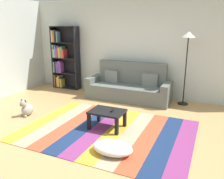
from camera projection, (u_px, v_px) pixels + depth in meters
The scene contains 10 objects.
ground_plane at pixel (97, 128), 4.52m from camera, with size 14.00×14.00×0.00m, color tan.
back_wall at pixel (138, 48), 6.40m from camera, with size 6.80×0.10×2.70m, color silver.
rug at pixel (107, 130), 4.40m from camera, with size 3.16×2.32×0.01m.
couch at pixel (129, 87), 6.24m from camera, with size 2.26×0.80×1.00m.
bookshelf at pixel (63, 59), 7.25m from camera, with size 0.90×0.28×1.94m.
coffee_table at pixel (107, 114), 4.44m from camera, with size 0.66×0.49×0.35m.
pouf at pixel (113, 148), 3.59m from camera, with size 0.65×0.44×0.18m, color white.
dog at pixel (27, 109), 5.11m from camera, with size 0.22×0.35×0.40m.
standing_lamp at pixel (188, 44), 5.51m from camera, with size 0.32×0.32×1.82m.
tv_remote at pixel (112, 110), 4.41m from camera, with size 0.04×0.15×0.02m, color black.
Camera 1 is at (1.98, -3.67, 1.94)m, focal length 36.80 mm.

